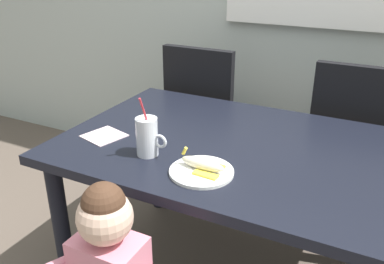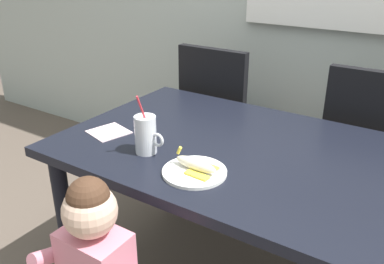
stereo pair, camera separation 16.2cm
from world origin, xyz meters
The scene contains 7 objects.
dining_table centered at (0.00, 0.00, 0.63)m, with size 1.37×0.95×0.72m.
dining_chair_left centered at (-0.43, 0.68, 0.54)m, with size 0.44×0.45×0.96m.
dining_chair_right centered at (0.41, 0.69, 0.54)m, with size 0.44×0.45×0.96m.
milk_cup centered at (-0.25, -0.24, 0.79)m, with size 0.13×0.09×0.25m.
snack_plate centered at (0.00, -0.28, 0.73)m, with size 0.23×0.23×0.01m, color white.
peeled_banana centered at (0.00, -0.27, 0.76)m, with size 0.17×0.11×0.07m.
paper_napkin centered at (-0.50, -0.18, 0.73)m, with size 0.15×0.15×0.00m, color silver.
Camera 1 is at (0.54, -1.42, 1.44)m, focal length 38.26 mm.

